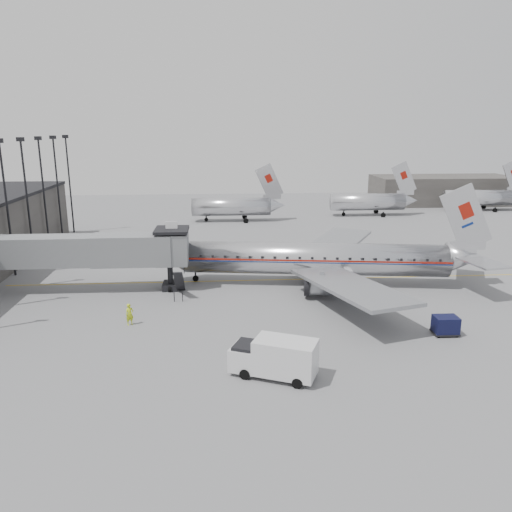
{
  "coord_description": "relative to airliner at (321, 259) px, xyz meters",
  "views": [
    {
      "loc": [
        -4.04,
        -46.51,
        16.4
      ],
      "look_at": [
        -0.31,
        4.31,
        3.2
      ],
      "focal_mm": 35.0,
      "sensor_mm": 36.0,
      "label": 1
    }
  ],
  "objects": [
    {
      "name": "distant_aircraft_near",
      "position": [
        -8.48,
        37.8,
        -0.03
      ],
      "size": [
        16.39,
        3.2,
        10.26
      ],
      "color": "silver",
      "rests_on": "ground"
    },
    {
      "name": "ramp_worker",
      "position": [
        -18.56,
        -10.2,
        -1.83
      ],
      "size": [
        0.82,
        0.74,
        1.88
      ],
      "primitive_type": "imported",
      "rotation": [
        0.0,
        0.0,
        0.54
      ],
      "color": "#B8D218",
      "rests_on": "ground"
    },
    {
      "name": "jet_bridge",
      "position": [
        -23.35,
        -0.54,
        1.41
      ],
      "size": [
        21.0,
        6.2,
        7.1
      ],
      "color": "slate",
      "rests_on": "ground"
    },
    {
      "name": "apron_line",
      "position": [
        -3.69,
        1.8,
        -2.76
      ],
      "size": [
        60.0,
        0.15,
        0.01
      ],
      "primitive_type": "cube",
      "rotation": [
        0.0,
        0.0,
        1.57
      ],
      "color": "gold",
      "rests_on": "ground"
    },
    {
      "name": "ground",
      "position": [
        -6.69,
        -4.2,
        -2.77
      ],
      "size": [
        160.0,
        160.0,
        0.0
      ],
      "primitive_type": "plane",
      "color": "slate",
      "rests_on": "ground"
    },
    {
      "name": "floodlight_masts",
      "position": [
        -34.19,
        8.8,
        5.6
      ],
      "size": [
        0.9,
        42.25,
        15.25
      ],
      "color": "black",
      "rests_on": "ground"
    },
    {
      "name": "service_van",
      "position": [
        -7.24,
        -20.18,
        -1.34
      ],
      "size": [
        6.2,
        4.34,
        2.73
      ],
      "rotation": [
        0.0,
        0.0,
        -0.41
      ],
      "color": "silver",
      "rests_on": "ground"
    },
    {
      "name": "airliner",
      "position": [
        0.0,
        0.0,
        0.0
      ],
      "size": [
        34.68,
        31.93,
        11.0
      ],
      "rotation": [
        0.0,
        0.0,
        -0.14
      ],
      "color": "silver",
      "rests_on": "ground"
    },
    {
      "name": "baggage_cart_white",
      "position": [
        2.12,
        -2.2,
        -1.93
      ],
      "size": [
        2.08,
        1.62,
        1.58
      ],
      "rotation": [
        0.0,
        0.0,
        -0.04
      ],
      "color": "silver",
      "rests_on": "ground"
    },
    {
      "name": "hangar",
      "position": [
        38.31,
        55.8,
        0.23
      ],
      "size": [
        30.0,
        12.0,
        6.0
      ],
      "primitive_type": "cube",
      "color": "#3B3835",
      "rests_on": "ground"
    },
    {
      "name": "distant_aircraft_mid",
      "position": [
        17.52,
        41.8,
        -0.03
      ],
      "size": [
        16.39,
        3.2,
        10.26
      ],
      "color": "silver",
      "rests_on": "ground"
    },
    {
      "name": "baggage_cart_navy",
      "position": [
        7.39,
        -14.2,
        -1.94
      ],
      "size": [
        2.01,
        1.54,
        1.56
      ],
      "rotation": [
        0.0,
        0.0,
        -0.01
      ],
      "color": "black",
      "rests_on": "ground"
    },
    {
      "name": "distant_aircraft_far",
      "position": [
        41.52,
        45.8,
        -0.03
      ],
      "size": [
        16.39,
        3.2,
        10.26
      ],
      "color": "silver",
      "rests_on": "ground"
    }
  ]
}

